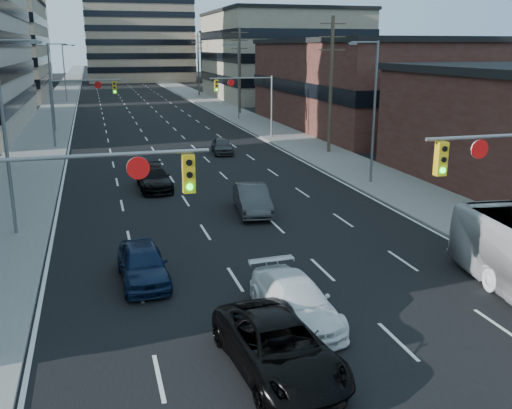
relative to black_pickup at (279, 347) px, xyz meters
The scene contains 23 objects.
road_surface 124.56m from the black_pickup, 89.00° to the left, with size 18.00×300.00×0.02m, color black.
sidewalk_left 124.88m from the black_pickup, 94.28° to the left, with size 5.00×300.00×0.15m, color slate.
sidewalk_right 125.28m from the black_pickup, 83.73° to the left, with size 5.00×300.00×0.15m, color slate.
storefront_right_mid 51.80m from the black_pickup, 59.55° to the left, with size 20.00×30.00×9.00m, color #472119.
office_right_far 87.12m from the black_pickup, 71.77° to the left, with size 22.00×28.00×14.00m, color gray.
bg_block_right 129.25m from the black_pickup, 74.65° to the left, with size 22.00×22.00×12.00m, color gray.
signal_near_left 6.86m from the black_pickup, 154.36° to the left, with size 6.59×0.33×6.00m.
signal_far_left 40.07m from the black_pickup, 97.92° to the left, with size 6.09×0.33×6.00m.
signal_far_right 40.90m from the black_pickup, 75.99° to the left, with size 6.09×0.33×6.00m.
utility_pole_block 34.13m from the black_pickup, 64.78° to the left, with size 2.20×0.28×11.00m.
utility_pole_midblock 62.42m from the black_pickup, 76.63° to the left, with size 2.20×0.28×11.00m.
utility_pole_distant 91.81m from the black_pickup, 80.97° to the left, with size 2.20×0.28×11.00m.
streetlight_left_near 17.22m from the black_pickup, 119.30° to the left, with size 2.03×0.22×9.00m.
streetlight_left_mid 50.39m from the black_pickup, 99.35° to the left, with size 2.03×0.22×9.00m.
streetlight_left_far 85.04m from the black_pickup, 95.51° to the left, with size 2.03×0.22×9.00m.
streetlight_right_near 23.60m from the black_pickup, 57.34° to the left, with size 2.03×0.22×9.00m.
streetlight_right_far 56.12m from the black_pickup, 77.07° to the left, with size 2.03×0.22×9.00m.
black_pickup is the anchor object (origin of this frame).
white_van 3.07m from the black_pickup, 61.88° to the left, with size 1.97×4.84×1.41m, color white.
sedan_blue 7.90m from the black_pickup, 112.45° to the left, with size 1.73×4.30×1.46m, color #0E1B38.
sedan_grey_center 15.56m from the black_pickup, 77.15° to the left, with size 1.60×4.59×1.51m, color #353537.
sedan_black_far 21.95m from the black_pickup, 92.70° to the left, with size 1.93×4.76×1.38m, color black.
sedan_grey_right 33.36m from the black_pickup, 80.04° to the left, with size 1.57×3.89×1.33m, color #38393B.
Camera 1 is at (-6.59, -7.76, 8.63)m, focal length 40.00 mm.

